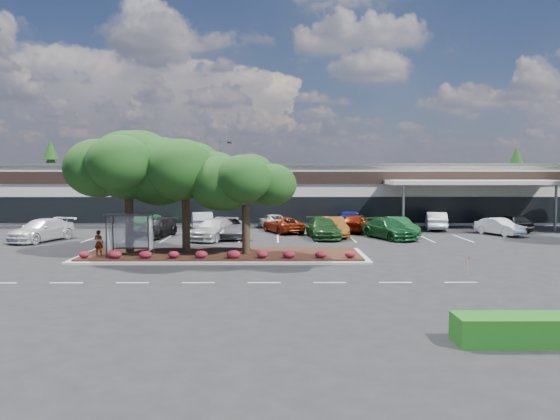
{
  "coord_description": "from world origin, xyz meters",
  "views": [
    {
      "loc": [
        1.42,
        -30.2,
        5.38
      ],
      "look_at": [
        1.65,
        9.52,
        2.6
      ],
      "focal_mm": 35.0,
      "sensor_mm": 36.0,
      "label": 1
    }
  ],
  "objects_px": {
    "light_pole": "(222,186)",
    "car_1": "(157,228)",
    "survey_stake": "(468,263)",
    "car_0": "(41,230)"
  },
  "relations": [
    {
      "from": "light_pole",
      "to": "survey_stake",
      "type": "bearing_deg",
      "value": -62.45
    },
    {
      "from": "light_pole",
      "to": "car_0",
      "type": "height_order",
      "value": "light_pole"
    },
    {
      "from": "survey_stake",
      "to": "car_1",
      "type": "distance_m",
      "value": 26.09
    },
    {
      "from": "light_pole",
      "to": "car_1",
      "type": "distance_m",
      "value": 14.29
    },
    {
      "from": "survey_stake",
      "to": "car_1",
      "type": "xyz_separation_m",
      "value": [
        -19.85,
        16.93,
        0.07
      ]
    },
    {
      "from": "car_1",
      "to": "survey_stake",
      "type": "bearing_deg",
      "value": -29.8
    },
    {
      "from": "survey_stake",
      "to": "car_1",
      "type": "height_order",
      "value": "car_1"
    },
    {
      "from": "light_pole",
      "to": "car_1",
      "type": "height_order",
      "value": "light_pole"
    },
    {
      "from": "survey_stake",
      "to": "light_pole",
      "type": "bearing_deg",
      "value": 117.55
    },
    {
      "from": "light_pole",
      "to": "survey_stake",
      "type": "relative_size",
      "value": 8.13
    }
  ]
}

